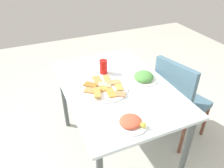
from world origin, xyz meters
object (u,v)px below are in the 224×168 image
(salad_plate_greens, at_px, (131,122))
(dining_chair, at_px, (178,98))
(dining_table, at_px, (116,94))
(salad_plate_rice, at_px, (144,77))
(paper_napkin, at_px, (143,96))
(fork, at_px, (141,96))
(pide_platter, at_px, (105,88))
(spoon, at_px, (145,95))
(soda_can, at_px, (103,67))

(salad_plate_greens, bearing_deg, dining_chair, 117.86)
(dining_table, bearing_deg, salad_plate_rice, 87.95)
(paper_napkin, bearing_deg, dining_table, -149.08)
(paper_napkin, xyz_separation_m, fork, (0.00, -0.02, 0.00))
(salad_plate_rice, bearing_deg, pide_platter, -88.73)
(salad_plate_rice, xyz_separation_m, spoon, (0.20, -0.10, -0.02))
(salad_plate_rice, bearing_deg, dining_chair, 81.54)
(salad_plate_greens, bearing_deg, soda_can, 173.28)
(dining_table, xyz_separation_m, fork, (0.21, 0.11, 0.09))
(dining_chair, height_order, fork, dining_chair)
(pide_platter, distance_m, fork, 0.28)
(spoon, bearing_deg, fork, -66.06)
(soda_can, xyz_separation_m, fork, (0.43, 0.13, -0.06))
(soda_can, distance_m, spoon, 0.46)
(dining_table, height_order, salad_plate_greens, salad_plate_greens)
(dining_table, distance_m, fork, 0.25)
(dining_table, height_order, pide_platter, pide_platter)
(dining_table, xyz_separation_m, pide_platter, (0.02, -0.10, 0.10))
(dining_table, distance_m, pide_platter, 0.14)
(dining_table, height_order, dining_chair, dining_chair)
(paper_napkin, bearing_deg, fork, -90.00)
(fork, bearing_deg, pide_platter, -111.04)
(salad_plate_rice, relative_size, paper_napkin, 1.49)
(dining_table, relative_size, paper_napkin, 7.35)
(soda_can, bearing_deg, salad_plate_rice, 48.86)
(dining_table, distance_m, spoon, 0.27)
(pide_platter, height_order, soda_can, soda_can)
(fork, xyz_separation_m, spoon, (0.00, 0.04, 0.00))
(dining_chair, height_order, pide_platter, dining_chair)
(salad_plate_rice, xyz_separation_m, soda_can, (-0.23, -0.26, 0.04))
(soda_can, bearing_deg, salad_plate_greens, -6.72)
(dining_chair, distance_m, soda_can, 0.76)
(dining_chair, distance_m, paper_napkin, 0.57)
(dining_chair, height_order, soda_can, dining_chair)
(soda_can, bearing_deg, pide_platter, -19.32)
(dining_table, bearing_deg, paper_napkin, 30.92)
(dining_table, relative_size, dining_chair, 1.31)
(soda_can, relative_size, spoon, 0.74)
(dining_chair, height_order, salad_plate_greens, dining_chair)
(pide_platter, xyz_separation_m, fork, (0.19, 0.21, -0.01))
(pide_platter, relative_size, paper_napkin, 2.28)
(soda_can, bearing_deg, spoon, 20.78)
(dining_table, bearing_deg, spoon, 34.45)
(spoon, bearing_deg, salad_plate_rice, 177.00)
(pide_platter, distance_m, paper_napkin, 0.30)
(dining_chair, bearing_deg, salad_plate_rice, -98.46)
(pide_platter, height_order, spoon, pide_platter)
(dining_chair, distance_m, salad_plate_rice, 0.46)
(pide_platter, bearing_deg, salad_plate_rice, 91.27)
(dining_chair, bearing_deg, paper_napkin, -73.13)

